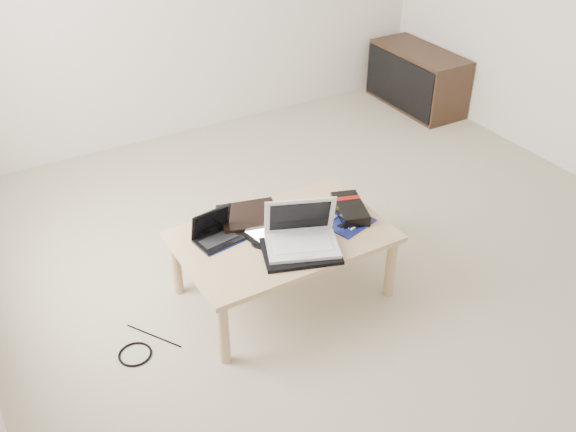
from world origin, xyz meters
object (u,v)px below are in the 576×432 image
netbook (216,234)px  gpu_box (350,209)px  coffee_table (283,242)px  media_cabinet (416,79)px  white_laptop (301,235)px

netbook → gpu_box: (0.73, -0.15, -0.00)m
coffee_table → gpu_box: gpu_box is taller
media_cabinet → netbook: size_ratio=3.57×
gpu_box → white_laptop: bearing=-162.1°
coffee_table → netbook: size_ratio=4.37×
media_cabinet → white_laptop: (-2.23, -1.76, 0.22)m
media_cabinet → netbook: (-2.58, -1.48, 0.19)m
coffee_table → netbook: (-0.32, 0.13, 0.08)m
white_laptop → gpu_box: size_ratio=1.33×
white_laptop → coffee_table: bearing=100.5°
coffee_table → white_laptop: 0.19m
netbook → media_cabinet: bearing=29.9°
gpu_box → coffee_table: bearing=177.7°
gpu_box → netbook: bearing=168.4°
netbook → coffee_table: bearing=-22.6°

